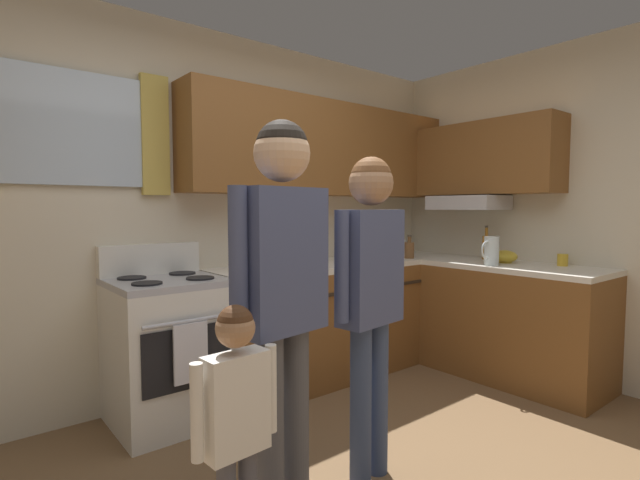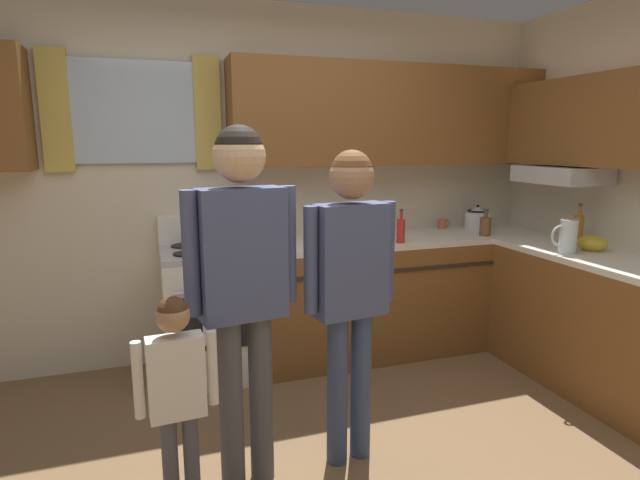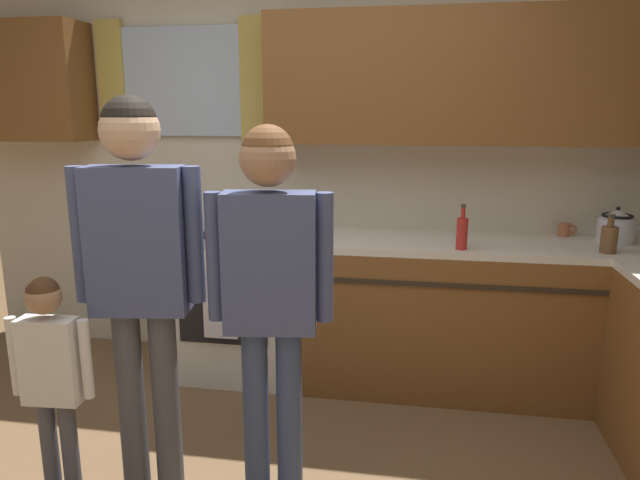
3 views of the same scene
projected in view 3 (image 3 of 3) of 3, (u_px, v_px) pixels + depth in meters
The scene contains 10 objects.
back_wall_unit at pixel (324, 131), 3.58m from camera, with size 4.60×0.42×2.60m.
kitchen_counter_run at pixel (557, 343), 2.99m from camera, with size 2.34×1.96×0.90m.
stove_oven at pixel (239, 299), 3.63m from camera, with size 0.65×0.67×1.10m.
bottle_squat_brown at pixel (609, 238), 3.00m from camera, with size 0.08×0.08×0.21m.
bottle_sauce_red at pixel (462, 232), 3.08m from camera, with size 0.06×0.06×0.25m.
cup_terracotta at pixel (565, 230), 3.42m from camera, with size 0.11×0.07×0.08m.
stovetop_kettle at pixel (617, 226), 3.24m from camera, with size 0.27×0.20×0.21m.
adult_holding_child at pixel (139, 256), 2.28m from camera, with size 0.52×0.23×1.69m.
adult_in_plaid at pixel (270, 277), 2.23m from camera, with size 0.49×0.21×1.58m.
small_child at pixel (51, 369), 2.26m from camera, with size 0.34×0.14×1.01m.
Camera 3 is at (0.70, -1.78, 1.62)m, focal length 32.30 mm.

